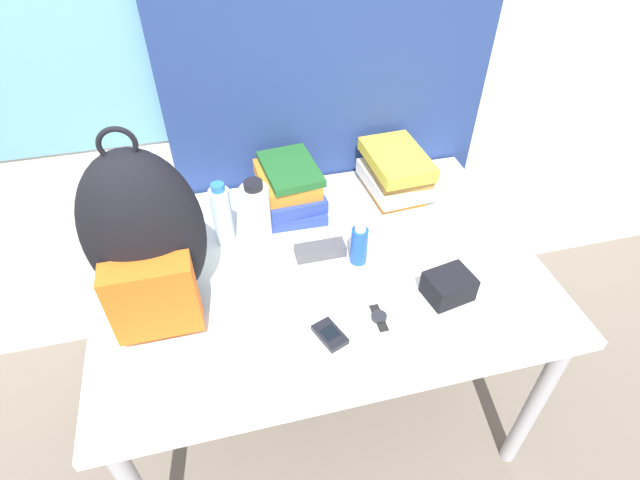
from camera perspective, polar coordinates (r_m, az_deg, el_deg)
name	(u,v)px	position (r m, az deg, el deg)	size (l,w,h in m)	color
wall_back	(276,16)	(1.64, -5.11, 24.13)	(6.00, 0.06, 2.50)	silver
curtain_blue	(333,18)	(1.62, 1.55, 24.05)	(1.09, 0.04, 2.50)	navy
desk	(320,283)	(1.52, 0.00, -4.89)	(1.28, 0.89, 0.71)	silver
backpack	(146,240)	(1.28, -19.29, 0.05)	(0.29, 0.28, 0.53)	black
book_stack_left	(290,188)	(1.64, -3.43, 5.97)	(0.21, 0.26, 0.16)	navy
book_stack_center	(396,172)	(1.72, 8.74, 7.65)	(0.22, 0.27, 0.16)	orange
water_bottle	(222,216)	(1.51, -11.09, 2.75)	(0.06, 0.06, 0.22)	silver
sports_bottle	(257,216)	(1.48, -7.27, 2.73)	(0.08, 0.08, 0.23)	white
sunscreen_bottle	(359,244)	(1.44, 4.50, -0.51)	(0.05, 0.05, 0.14)	blue
cell_phone	(330,335)	(1.29, 1.13, -10.76)	(0.08, 0.11, 0.02)	black
sunglasses_case	(320,250)	(1.49, 0.02, -1.20)	(0.15, 0.06, 0.04)	#47474C
camera_pouch	(449,286)	(1.40, 14.48, -5.13)	(0.14, 0.12, 0.07)	black
wristwatch	(379,317)	(1.34, 6.76, -8.75)	(0.04, 0.09, 0.01)	black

